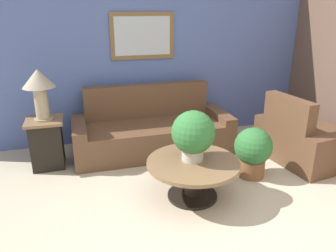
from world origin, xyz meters
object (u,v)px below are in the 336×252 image
object	(u,v)px
coffee_table	(193,171)
potted_plant_on_table	(193,134)
side_table	(47,143)
potted_plant_floor	(253,150)
armchair	(304,140)
couch_main	(152,131)
table_lamp	(39,85)

from	to	relation	value
coffee_table	potted_plant_on_table	world-z (taller)	potted_plant_on_table
side_table	potted_plant_floor	bearing A→B (deg)	-21.72
potted_plant_on_table	side_table	bearing A→B (deg)	143.17
side_table	armchair	bearing A→B (deg)	-12.28
coffee_table	potted_plant_on_table	distance (m)	0.41
couch_main	potted_plant_on_table	distance (m)	1.38
side_table	coffee_table	bearing A→B (deg)	-38.01
armchair	potted_plant_floor	world-z (taller)	armchair
potted_plant_on_table	potted_plant_floor	world-z (taller)	potted_plant_on_table
couch_main	potted_plant_floor	bearing A→B (deg)	-47.64
armchair	table_lamp	distance (m)	3.50
table_lamp	couch_main	bearing A→B (deg)	5.20
potted_plant_floor	side_table	bearing A→B (deg)	158.28
couch_main	coffee_table	distance (m)	1.35
table_lamp	potted_plant_floor	distance (m)	2.70
coffee_table	table_lamp	distance (m)	2.12
armchair	potted_plant_floor	size ratio (longest dim) A/B	1.98
potted_plant_floor	armchair	bearing A→B (deg)	14.52
coffee_table	potted_plant_on_table	size ratio (longest dim) A/B	1.84
couch_main	coffee_table	xyz separation A→B (m)	(0.13, -1.34, 0.03)
coffee_table	potted_plant_floor	distance (m)	0.90
armchair	potted_plant_floor	bearing A→B (deg)	96.55
couch_main	side_table	world-z (taller)	couch_main
side_table	table_lamp	size ratio (longest dim) A/B	1.02
potted_plant_on_table	coffee_table	bearing A→B (deg)	-99.13
coffee_table	couch_main	bearing A→B (deg)	95.72
potted_plant_on_table	potted_plant_floor	size ratio (longest dim) A/B	0.87
potted_plant_on_table	armchair	bearing A→B (deg)	14.12
table_lamp	potted_plant_floor	xyz separation A→B (m)	(2.41, -0.96, -0.74)
coffee_table	potted_plant_on_table	bearing A→B (deg)	80.87
table_lamp	potted_plant_floor	world-z (taller)	table_lamp
potted_plant_on_table	potted_plant_floor	distance (m)	0.96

